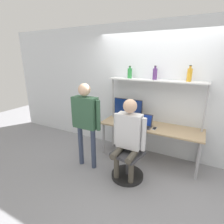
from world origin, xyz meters
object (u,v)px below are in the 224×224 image
(cell_phone, at_px, (154,128))
(bottle_amber, at_px, (190,75))
(bottle_purple, at_px, (155,74))
(bottle_green, at_px, (130,73))
(person_seated, at_px, (128,134))
(monitor, at_px, (128,109))
(laptop, at_px, (143,123))
(person_standing, at_px, (86,116))
(office_chair, at_px, (129,161))

(cell_phone, bearing_deg, bottle_amber, 29.60)
(bottle_purple, distance_m, bottle_green, 0.51)
(person_seated, bearing_deg, bottle_purple, 81.34)
(monitor, relative_size, bottle_purple, 2.47)
(laptop, bearing_deg, bottle_green, 150.66)
(monitor, height_order, person_seated, person_seated)
(cell_phone, distance_m, person_seated, 0.69)
(monitor, xyz_separation_m, bottle_green, (0.01, 0.02, 0.74))
(bottle_green, bearing_deg, cell_phone, -22.53)
(cell_phone, height_order, bottle_amber, bottle_amber)
(monitor, relative_size, person_seated, 0.45)
(bottle_purple, bearing_deg, person_seated, -98.66)
(person_seated, relative_size, person_standing, 0.88)
(bottle_green, relative_size, bottle_amber, 0.88)
(monitor, xyz_separation_m, office_chair, (0.39, -0.83, -0.69))
(bottle_purple, bearing_deg, laptop, -112.88)
(cell_phone, relative_size, bottle_amber, 0.54)
(bottle_purple, xyz_separation_m, bottle_amber, (0.60, 0.00, 0.01))
(monitor, xyz_separation_m, bottle_amber, (1.12, 0.02, 0.76))
(laptop, xyz_separation_m, cell_phone, (0.23, -0.03, -0.06))
(bottle_green, bearing_deg, laptop, -29.34)
(office_chair, bearing_deg, person_standing, -174.47)
(laptop, height_order, person_seated, person_seated)
(cell_phone, distance_m, bottle_amber, 1.13)
(bottle_purple, bearing_deg, cell_phone, -63.61)
(person_seated, distance_m, bottle_purple, 1.28)
(person_standing, bearing_deg, bottle_purple, 44.26)
(office_chair, distance_m, bottle_amber, 1.83)
(cell_phone, bearing_deg, bottle_green, 157.47)
(monitor, xyz_separation_m, cell_phone, (0.65, -0.24, -0.24))
(cell_phone, xyz_separation_m, person_seated, (-0.27, -0.63, 0.09))
(person_standing, bearing_deg, monitor, 64.38)
(laptop, bearing_deg, bottle_amber, 18.34)
(person_seated, bearing_deg, person_standing, -177.57)
(monitor, bearing_deg, bottle_purple, 2.43)
(monitor, distance_m, cell_phone, 0.74)
(laptop, relative_size, bottle_purple, 1.26)
(laptop, relative_size, cell_phone, 2.17)
(cell_phone, relative_size, person_standing, 0.09)
(office_chair, distance_m, person_standing, 1.11)
(bottle_amber, bearing_deg, bottle_green, -180.00)
(office_chair, xyz_separation_m, bottle_green, (-0.38, 0.86, 1.43))
(monitor, relative_size, laptop, 1.96)
(office_chair, xyz_separation_m, bottle_purple, (0.13, 0.86, 1.44))
(bottle_amber, bearing_deg, cell_phone, -150.40)
(office_chair, distance_m, person_seated, 0.55)
(person_standing, distance_m, bottle_purple, 1.52)
(person_standing, bearing_deg, office_chair, 5.53)
(person_standing, height_order, bottle_green, bottle_green)
(laptop, bearing_deg, person_seated, -93.36)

